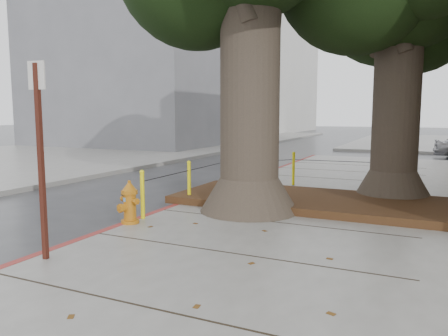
% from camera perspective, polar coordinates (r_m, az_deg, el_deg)
% --- Properties ---
extents(ground, '(140.00, 140.00, 0.00)m').
position_cam_1_polar(ground, '(6.69, -3.08, -11.68)').
color(ground, '#28282B').
rests_on(ground, ground).
extents(sidewalk_opposite, '(14.00, 60.00, 0.15)m').
position_cam_1_polar(sidewalk_opposite, '(23.16, -22.29, 1.43)').
color(sidewalk_opposite, slate).
rests_on(sidewalk_opposite, ground).
extents(curb_red, '(0.14, 26.00, 0.16)m').
position_cam_1_polar(curb_red, '(9.73, -6.53, -5.28)').
color(curb_red, maroon).
rests_on(curb_red, ground).
extents(planter_bed, '(6.40, 2.60, 0.16)m').
position_cam_1_polar(planter_bed, '(9.90, 12.39, -4.27)').
color(planter_bed, black).
rests_on(planter_bed, sidewalk_main).
extents(building_far_grey, '(12.00, 16.00, 12.00)m').
position_cam_1_polar(building_far_grey, '(33.16, -8.19, 13.70)').
color(building_far_grey, slate).
rests_on(building_far_grey, ground).
extents(building_far_white, '(12.00, 18.00, 15.00)m').
position_cam_1_polar(building_far_white, '(54.65, 3.62, 12.71)').
color(building_far_white, silver).
rests_on(building_far_white, ground).
extents(bollard_ring, '(3.79, 5.39, 0.95)m').
position_cam_1_polar(bollard_ring, '(10.79, 3.83, -0.85)').
color(bollard_ring, yellow).
rests_on(bollard_ring, sidewalk_main).
extents(fire_hydrant, '(0.42, 0.42, 0.80)m').
position_cam_1_polar(fire_hydrant, '(8.20, -12.24, -4.42)').
color(fire_hydrant, '#C67314').
rests_on(fire_hydrant, sidewalk_main).
extents(signpost, '(0.27, 0.07, 2.70)m').
position_cam_1_polar(signpost, '(6.39, -22.86, 2.25)').
color(signpost, '#471911').
rests_on(signpost, sidewalk_main).
extents(car_dark, '(2.04, 4.40, 1.24)m').
position_cam_1_polar(car_dark, '(28.31, -4.57, 3.99)').
color(car_dark, black).
rests_on(car_dark, ground).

